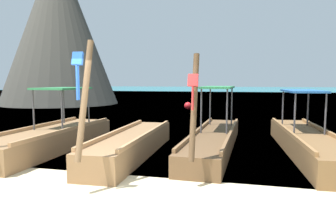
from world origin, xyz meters
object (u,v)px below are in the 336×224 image
Objects in this scene: mooring_buoy_near at (188,106)px; longtail_boat_red_ribbon at (214,138)px; longtail_boat_green_ribbon at (307,142)px; longtail_boat_yellow_ribbon at (51,138)px; karst_rock at (56,29)px; longtail_boat_blue_ribbon at (132,144)px.

longtail_boat_red_ribbon is at bearing -76.30° from mooring_buoy_near.
mooring_buoy_near is at bearing 103.70° from longtail_boat_red_ribbon.
longtail_boat_yellow_ribbon is at bearing -169.95° from longtail_boat_green_ribbon.
karst_rock reaches higher than mooring_buoy_near.
karst_rock is at bearing 122.71° from longtail_boat_yellow_ribbon.
longtail_boat_green_ribbon is 12.45× the size of mooring_buoy_near.
longtail_boat_red_ribbon is 13.59m from mooring_buoy_near.
karst_rock reaches higher than longtail_boat_blue_ribbon.
longtail_boat_green_ribbon is at bearing -65.97° from mooring_buoy_near.
longtail_boat_blue_ribbon is 2.62m from longtail_boat_red_ribbon.
longtail_boat_green_ribbon reaches higher than mooring_buoy_near.
longtail_boat_green_ribbon reaches higher than longtail_boat_red_ribbon.
mooring_buoy_near is at bearing 94.10° from longtail_boat_blue_ribbon.
longtail_boat_blue_ribbon reaches higher than longtail_boat_green_ribbon.
mooring_buoy_near is (-1.05, 14.67, -0.05)m from longtail_boat_blue_ribbon.
mooring_buoy_near is at bearing 83.73° from longtail_boat_yellow_ribbon.
longtail_boat_yellow_ribbon is 7.61m from longtail_boat_green_ribbon.
mooring_buoy_near is (-3.22, 13.20, -0.05)m from longtail_boat_red_ribbon.
longtail_boat_red_ribbon is at bearing 15.64° from longtail_boat_yellow_ribbon.
longtail_boat_green_ribbon is 0.48× the size of karst_rock.
longtail_boat_blue_ribbon reaches higher than longtail_boat_red_ribbon.
longtail_boat_green_ribbon is (2.68, -0.02, 0.03)m from longtail_boat_red_ribbon.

